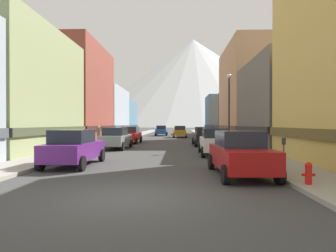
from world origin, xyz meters
name	(u,v)px	position (x,y,z in m)	size (l,w,h in m)	color
ground_plane	(131,197)	(0.00, 0.00, 0.00)	(400.00, 400.00, 0.00)	#393939
sidewalk_left	(128,137)	(-6.25, 35.00, 0.07)	(2.50, 100.00, 0.15)	gray
sidewalk_right	(211,137)	(6.25, 35.00, 0.07)	(2.50, 100.00, 0.15)	gray
storefront_left_1	(10,93)	(-11.00, 12.67, 4.35)	(7.31, 11.86, 9.02)	#8C9966
storefront_left_2	(70,95)	(-11.30, 25.14, 5.39)	(7.90, 12.03, 11.13)	brown
storefront_left_3	(103,113)	(-10.73, 37.58, 3.75)	(6.77, 12.14, 7.78)	#99A5B2
storefront_left_4	(113,118)	(-11.53, 48.77, 3.21)	(8.36, 10.24, 6.68)	slate
storefront_right_1	(295,106)	(11.34, 17.01, 3.61)	(7.98, 10.72, 7.50)	#66605B
storefront_right_2	(257,95)	(11.38, 29.14, 5.80)	(8.06, 13.20, 11.97)	tan
storefront_right_3	(242,117)	(12.50, 42.79, 3.26)	(10.30, 12.95, 6.77)	#66605B
storefront_right_4	(229,115)	(12.25, 53.81, 3.88)	(9.80, 8.71, 8.05)	slate
car_left_0	(74,148)	(-3.80, 5.95, 0.90)	(2.06, 4.40, 1.78)	#591E72
car_left_1	(116,138)	(-3.80, 15.45, 0.90)	(2.18, 4.45, 1.78)	slate
car_left_2	(130,135)	(-3.80, 22.47, 0.90)	(2.16, 4.45, 1.78)	#9E1111
car_right_0	(240,153)	(3.80, 3.54, 0.90)	(2.19, 4.46, 1.78)	#9E1111
car_right_1	(215,141)	(3.80, 11.28, 0.90)	(2.14, 4.44, 1.78)	silver
car_right_2	(204,136)	(3.80, 19.42, 0.90)	(2.14, 4.44, 1.78)	black
car_driving_0	(161,131)	(-1.60, 42.14, 0.90)	(2.06, 4.40, 1.78)	#19478C
car_driving_1	(180,132)	(1.60, 35.78, 0.90)	(2.06, 4.40, 1.78)	#B28419
fire_hydrant_near	(309,173)	(5.45, 1.20, 0.53)	(0.40, 0.22, 0.70)	red
parking_meter_near	(284,149)	(5.75, 4.17, 1.01)	(0.14, 0.10, 1.33)	#595960
potted_plant_0	(245,142)	(7.00, 16.66, 0.55)	(0.55, 0.55, 0.85)	gray
potted_plant_1	(54,147)	(-7.00, 10.90, 0.55)	(0.47, 0.47, 0.75)	#4C4C51
potted_plant_2	(59,142)	(-7.00, 11.75, 0.79)	(0.74, 0.74, 1.08)	brown
pedestrian_0	(99,135)	(-6.25, 19.20, 0.96)	(0.36, 0.36, 1.75)	brown
streetlamp_right	(229,100)	(5.35, 14.86, 3.99)	(0.36, 0.36, 5.86)	black
mountain_backdrop	(193,83)	(15.46, 260.00, 40.21)	(218.60, 218.60, 80.43)	silver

